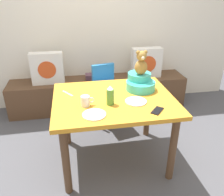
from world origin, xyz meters
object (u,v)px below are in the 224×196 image
Objects in this scene: dinner_plate_near at (94,115)px; teddy_bear at (141,63)px; dining_table at (114,108)px; infant_seat_teal at (140,82)px; ketchup_bottle at (110,96)px; coffee_mug at (86,101)px; book_stack at (92,77)px; cell_phone at (157,111)px; highchair at (107,87)px; dinner_plate_far at (136,101)px; pillow_floral_right at (146,63)px; pillow_floral_left at (47,68)px.

teddy_bear is at bearing 40.98° from dinner_plate_near.
infant_seat_teal reaches higher than dining_table.
ketchup_bottle is (-0.36, -0.29, -0.19)m from teddy_bear.
coffee_mug is at bearing -154.55° from infant_seat_teal.
dining_table is 6.27× the size of ketchup_bottle.
dining_table is 0.24m from ketchup_bottle.
teddy_bear is 0.50m from ketchup_bottle.
ketchup_bottle reaches higher than book_stack.
coffee_mug reaches higher than cell_phone.
infant_seat_teal reaches higher than cell_phone.
coffee_mug is at bearing -157.83° from dining_table.
ketchup_bottle is at bearing -96.76° from highchair.
highchair reaches higher than dinner_plate_far.
ketchup_bottle reaches higher than dinner_plate_near.
ketchup_bottle is 0.26m from dinner_plate_far.
pillow_floral_right is 1.16m from teddy_bear.
coffee_mug is (-0.99, -1.31, 0.11)m from pillow_floral_right.
pillow_floral_right is 2.20× the size of dinner_plate_far.
dinner_plate_near is at bearing -134.08° from ketchup_bottle.
teddy_bear reaches higher than dining_table.
dinner_plate_far is at bearing -78.26° from book_stack.
book_stack is 0.61× the size of infant_seat_teal.
dining_table is at bearing 22.17° from coffee_mug.
cell_phone is at bearing -44.82° from dining_table.
ketchup_bottle is at bearing -141.54° from teddy_bear.
book_stack is at bearing 110.81° from infant_seat_teal.
dinner_plate_far is at bearing -111.85° from pillow_floral_right.
pillow_floral_right reaches higher than dinner_plate_near.
ketchup_bottle reaches higher than infant_seat_teal.
cell_phone reaches higher than dining_table.
dining_table is at bearing -151.73° from infant_seat_teal.
highchair is at bearing -147.91° from pillow_floral_right.
cell_phone is (1.04, -1.52, 0.06)m from pillow_floral_left.
highchair is 1.15m from cell_phone.
book_stack is 1.39m from dinner_plate_far.
infant_seat_teal reaches higher than highchair.
teddy_bear is at bearing -46.84° from cell_phone.
book_stack is 1.24m from teddy_bear.
teddy_bear reaches higher than infant_seat_teal.
pillow_floral_left is at bearing 120.84° from dining_table.
teddy_bear is 1.74× the size of cell_phone.
ketchup_bottle reaches higher than highchair.
highchair is at bearing 86.28° from dining_table.
dinner_plate_far is at bearing -55.65° from pillow_floral_left.
coffee_mug is (-0.59, -0.28, -0.23)m from teddy_bear.
teddy_bear is at bearing -69.19° from book_stack.
ketchup_bottle reaches higher than cell_phone.
coffee_mug reaches higher than dining_table.
highchair is 3.95× the size of dinner_plate_far.
pillow_floral_right is at bearing -1.49° from book_stack.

